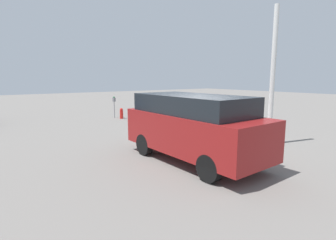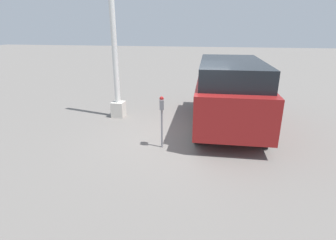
% 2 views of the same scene
% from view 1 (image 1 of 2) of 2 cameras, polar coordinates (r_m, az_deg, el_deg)
% --- Properties ---
extents(ground_plane, '(80.00, 80.00, 0.00)m').
position_cam_1_polar(ground_plane, '(10.44, 6.18, -5.64)').
color(ground_plane, slate).
extents(parking_meter_near, '(0.22, 0.15, 1.42)m').
position_cam_1_polar(parking_meter_near, '(11.10, 5.40, 0.78)').
color(parking_meter_near, gray).
rests_on(parking_meter_near, ground).
extents(parking_meter_far, '(0.22, 0.15, 1.44)m').
position_cam_1_polar(parking_meter_far, '(17.78, -11.65, 3.83)').
color(parking_meter_far, gray).
rests_on(parking_meter_far, ground).
extents(lamp_post, '(0.44, 0.44, 5.38)m').
position_cam_1_polar(lamp_post, '(11.10, 21.58, 4.76)').
color(lamp_post, beige).
rests_on(lamp_post, ground).
extents(parked_van, '(4.99, 2.18, 2.13)m').
position_cam_1_polar(parked_van, '(8.38, 5.54, -1.14)').
color(parked_van, maroon).
rests_on(parked_van, ground).
extents(fire_hydrant, '(0.22, 0.22, 0.70)m').
position_cam_1_polar(fire_hydrant, '(17.43, -10.10, 1.42)').
color(fire_hydrant, red).
rests_on(fire_hydrant, ground).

